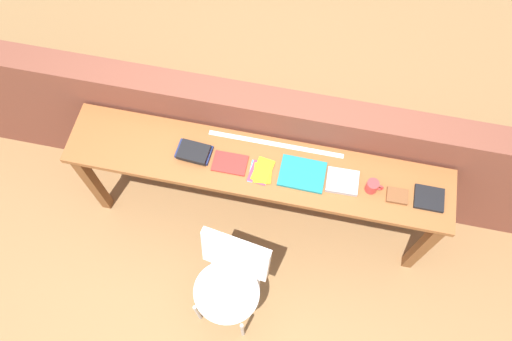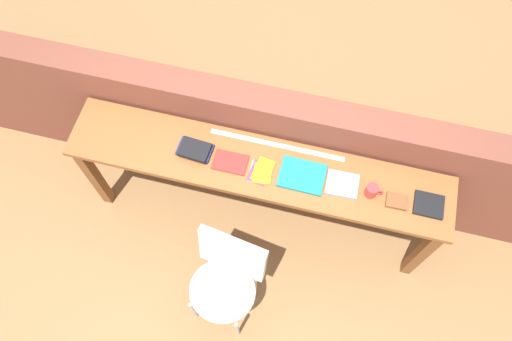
% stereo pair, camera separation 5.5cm
% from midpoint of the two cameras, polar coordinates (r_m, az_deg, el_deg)
% --- Properties ---
extents(ground_plane, '(40.00, 40.00, 0.00)m').
position_cam_midpoint_polar(ground_plane, '(3.89, -1.16, -9.02)').
color(ground_plane, olive).
extents(brick_wall_back, '(6.00, 0.20, 1.13)m').
position_cam_midpoint_polar(brick_wall_back, '(3.61, 0.81, 3.17)').
color(brick_wall_back, brown).
rests_on(brick_wall_back, ground).
extents(sideboard, '(2.50, 0.44, 0.88)m').
position_cam_midpoint_polar(sideboard, '(3.30, -0.31, -0.44)').
color(sideboard, brown).
rests_on(sideboard, ground).
extents(chair_white_moulded, '(0.50, 0.51, 0.89)m').
position_cam_midpoint_polar(chair_white_moulded, '(3.29, -3.51, -12.33)').
color(chair_white_moulded, white).
rests_on(chair_white_moulded, ground).
extents(book_stack_leftmost, '(0.23, 0.16, 0.06)m').
position_cam_midpoint_polar(book_stack_leftmost, '(3.21, -7.61, 2.10)').
color(book_stack_leftmost, navy).
rests_on(book_stack_leftmost, sideboard).
extents(magazine_cycling, '(0.22, 0.15, 0.01)m').
position_cam_midpoint_polar(magazine_cycling, '(3.18, -3.50, 0.83)').
color(magazine_cycling, red).
rests_on(magazine_cycling, sideboard).
extents(pamphlet_pile_colourful, '(0.15, 0.19, 0.01)m').
position_cam_midpoint_polar(pamphlet_pile_colourful, '(3.15, 0.06, -0.17)').
color(pamphlet_pile_colourful, '#3399D8').
rests_on(pamphlet_pile_colourful, sideboard).
extents(book_open_centre, '(0.29, 0.22, 0.02)m').
position_cam_midpoint_polar(book_open_centre, '(3.15, 4.80, -0.40)').
color(book_open_centre, '#19757A').
rests_on(book_open_centre, sideboard).
extents(book_grey_hardcover, '(0.20, 0.17, 0.03)m').
position_cam_midpoint_polar(book_grey_hardcover, '(3.15, 9.35, -1.24)').
color(book_grey_hardcover, '#9E9EA3').
rests_on(book_grey_hardcover, sideboard).
extents(mug, '(0.11, 0.08, 0.09)m').
position_cam_midpoint_polar(mug, '(3.14, 12.67, -1.78)').
color(mug, red).
rests_on(mug, sideboard).
extents(leather_journal_brown, '(0.13, 0.10, 0.02)m').
position_cam_midpoint_polar(leather_journal_brown, '(3.19, 15.36, -2.82)').
color(leather_journal_brown, brown).
rests_on(leather_journal_brown, sideboard).
extents(book_repair_rightmost, '(0.18, 0.16, 0.02)m').
position_cam_midpoint_polar(book_repair_rightmost, '(3.24, 18.71, -3.04)').
color(book_repair_rightmost, black).
rests_on(book_repair_rightmost, sideboard).
extents(ruler_metal_back_edge, '(0.89, 0.03, 0.00)m').
position_cam_midpoint_polar(ruler_metal_back_edge, '(3.24, 1.77, 3.01)').
color(ruler_metal_back_edge, silver).
rests_on(ruler_metal_back_edge, sideboard).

